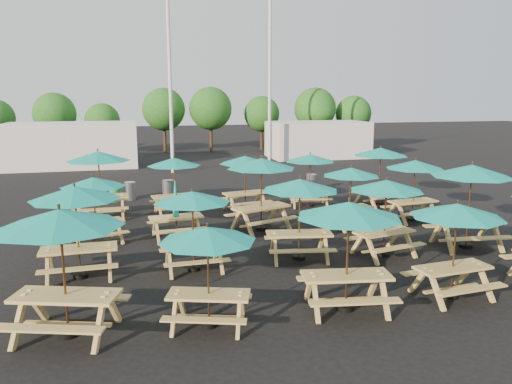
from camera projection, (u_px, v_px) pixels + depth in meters
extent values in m
plane|color=black|center=(267.00, 232.00, 16.80)|extent=(120.00, 120.00, 0.00)
cube|color=tan|center=(66.00, 296.00, 9.46)|extent=(2.12, 1.34, 0.07)
cube|color=tan|center=(49.00, 329.00, 8.81)|extent=(1.97, 0.86, 0.04)
cube|color=tan|center=(82.00, 296.00, 10.23)|extent=(1.97, 0.86, 0.04)
cylinder|color=black|center=(69.00, 333.00, 9.60)|extent=(0.40, 0.40, 0.11)
cylinder|color=brown|center=(64.00, 273.00, 9.37)|extent=(0.05, 0.05, 2.53)
cone|color=#0F9589|center=(60.00, 218.00, 9.17)|extent=(2.95, 2.95, 0.35)
cube|color=tan|center=(79.00, 249.00, 12.51)|extent=(1.89, 0.79, 0.06)
cube|color=tan|center=(78.00, 269.00, 11.92)|extent=(1.87, 0.33, 0.04)
cube|color=tan|center=(81.00, 252.00, 13.21)|extent=(1.87, 0.33, 0.04)
cylinder|color=black|center=(81.00, 276.00, 12.65)|extent=(0.37, 0.37, 0.10)
cylinder|color=brown|center=(78.00, 232.00, 12.43)|extent=(0.05, 0.05, 2.38)
cone|color=#0F9589|center=(75.00, 193.00, 12.24)|extent=(2.29, 2.29, 0.33)
cube|color=tan|center=(96.00, 222.00, 15.39)|extent=(1.78, 1.15, 0.06)
cube|color=tan|center=(102.00, 235.00, 14.94)|extent=(1.64, 0.76, 0.04)
cube|color=tan|center=(91.00, 227.00, 15.95)|extent=(1.64, 0.76, 0.04)
cylinder|color=black|center=(97.00, 242.00, 15.52)|extent=(0.33, 0.33, 0.09)
cylinder|color=brown|center=(95.00, 211.00, 15.32)|extent=(0.04, 0.04, 2.12)
cone|color=#0F9589|center=(93.00, 182.00, 15.15)|extent=(2.50, 2.50, 0.29)
cube|color=tan|center=(101.00, 197.00, 18.60)|extent=(2.00, 0.80, 0.07)
cube|color=tan|center=(100.00, 209.00, 17.97)|extent=(1.99, 0.30, 0.04)
cube|color=tan|center=(102.00, 201.00, 19.36)|extent=(1.99, 0.30, 0.04)
cylinder|color=black|center=(102.00, 216.00, 18.75)|extent=(0.40, 0.40, 0.11)
cylinder|color=brown|center=(100.00, 185.00, 18.52)|extent=(0.05, 0.05, 2.54)
cone|color=#0F9589|center=(98.00, 156.00, 18.31)|extent=(2.39, 2.39, 0.35)
cube|color=tan|center=(209.00, 295.00, 9.88)|extent=(1.74, 1.10, 0.05)
cube|color=tan|center=(204.00, 320.00, 9.35)|extent=(1.62, 0.71, 0.04)
cube|color=tan|center=(213.00, 295.00, 10.51)|extent=(1.62, 0.71, 0.04)
cylinder|color=black|center=(209.00, 324.00, 10.00)|extent=(0.32, 0.32, 0.09)
cylinder|color=brown|center=(208.00, 277.00, 9.81)|extent=(0.04, 0.04, 2.08)
cone|color=#0F9589|center=(207.00, 234.00, 9.64)|extent=(2.43, 2.43, 0.29)
cube|color=tan|center=(194.00, 245.00, 13.05)|extent=(1.70, 0.71, 0.06)
cube|color=tan|center=(198.00, 262.00, 12.52)|extent=(1.69, 0.29, 0.04)
cube|color=tan|center=(190.00, 248.00, 13.68)|extent=(1.69, 0.29, 0.04)
cylinder|color=black|center=(194.00, 268.00, 13.17)|extent=(0.34, 0.34, 0.09)
cylinder|color=brown|center=(193.00, 231.00, 12.98)|extent=(0.04, 0.04, 2.15)
cone|color=#0F9589|center=(192.00, 197.00, 12.80)|extent=(2.06, 2.06, 0.30)
cube|color=tan|center=(176.00, 217.00, 16.02)|extent=(1.75, 0.83, 0.06)
cube|color=tan|center=(180.00, 230.00, 15.50)|extent=(1.71, 0.41, 0.04)
cube|color=tan|center=(173.00, 221.00, 16.64)|extent=(1.71, 0.41, 0.04)
cylinder|color=black|center=(177.00, 236.00, 16.14)|extent=(0.34, 0.34, 0.09)
cylinder|color=brown|center=(176.00, 205.00, 15.94)|extent=(0.04, 0.04, 2.16)
cone|color=#0F9589|center=(175.00, 194.00, 15.87)|extent=(0.21, 0.21, 1.41)
cube|color=tan|center=(175.00, 196.00, 19.28)|extent=(1.81, 0.93, 0.06)
cube|color=tan|center=(179.00, 206.00, 18.75)|extent=(1.75, 0.50, 0.04)
cube|color=tan|center=(171.00, 200.00, 19.90)|extent=(1.75, 0.50, 0.04)
cylinder|color=black|center=(176.00, 213.00, 19.40)|extent=(0.35, 0.35, 0.10)
cylinder|color=brown|center=(175.00, 186.00, 19.20)|extent=(0.04, 0.04, 2.21)
cone|color=#0F9589|center=(174.00, 162.00, 19.02)|extent=(2.34, 2.34, 0.31)
cube|color=tan|center=(347.00, 275.00, 10.63)|extent=(1.97, 1.00, 0.06)
cube|color=tan|center=(355.00, 302.00, 10.01)|extent=(1.90, 0.53, 0.04)
cube|color=tan|center=(338.00, 277.00, 11.36)|extent=(1.90, 0.53, 0.04)
cylinder|color=black|center=(345.00, 307.00, 10.77)|extent=(0.38, 0.38, 0.10)
cylinder|color=brown|center=(347.00, 256.00, 10.54)|extent=(0.05, 0.05, 2.41)
cone|color=#0F9589|center=(349.00, 210.00, 10.35)|extent=(2.54, 2.54, 0.33)
cube|color=tan|center=(299.00, 234.00, 13.93)|extent=(1.90, 0.99, 0.06)
cube|color=tan|center=(303.00, 251.00, 13.34)|extent=(1.83, 0.54, 0.04)
cube|color=tan|center=(295.00, 237.00, 14.64)|extent=(1.83, 0.54, 0.04)
cylinder|color=black|center=(299.00, 257.00, 14.07)|extent=(0.36, 0.36, 0.10)
cylinder|color=brown|center=(299.00, 219.00, 13.86)|extent=(0.04, 0.04, 2.31)
cone|color=#0F9589|center=(300.00, 185.00, 13.67)|extent=(2.47, 2.47, 0.32)
cube|color=tan|center=(261.00, 207.00, 16.92)|extent=(2.10, 1.37, 0.07)
cube|color=tan|center=(273.00, 221.00, 16.39)|extent=(1.94, 0.91, 0.04)
cube|color=tan|center=(250.00, 212.00, 17.57)|extent=(1.94, 0.91, 0.04)
cylinder|color=black|center=(261.00, 229.00, 17.07)|extent=(0.39, 0.39, 0.11)
cylinder|color=brown|center=(261.00, 194.00, 16.84)|extent=(0.05, 0.05, 2.50)
cone|color=#0F9589|center=(261.00, 163.00, 16.63)|extent=(2.97, 2.97, 0.35)
cube|color=tan|center=(245.00, 193.00, 19.85)|extent=(1.83, 1.00, 0.06)
cube|color=tan|center=(252.00, 203.00, 19.34)|extent=(1.75, 0.58, 0.04)
cube|color=tan|center=(239.00, 197.00, 20.47)|extent=(1.75, 0.58, 0.04)
cylinder|color=black|center=(245.00, 209.00, 19.98)|extent=(0.35, 0.35, 0.10)
cylinder|color=brown|center=(245.00, 183.00, 19.78)|extent=(0.04, 0.04, 2.21)
cone|color=#0F9589|center=(245.00, 160.00, 19.60)|extent=(2.42, 2.42, 0.31)
cube|color=tan|center=(453.00, 267.00, 11.30)|extent=(1.80, 0.85, 0.06)
cube|color=tan|center=(473.00, 289.00, 10.76)|extent=(1.75, 0.42, 0.04)
cube|color=tan|center=(433.00, 270.00, 11.94)|extent=(1.75, 0.42, 0.04)
cylinder|color=black|center=(451.00, 295.00, 11.42)|extent=(0.35, 0.35, 0.10)
cylinder|color=brown|center=(454.00, 251.00, 11.22)|extent=(0.04, 0.04, 2.22)
cone|color=#0F9589|center=(457.00, 210.00, 11.04)|extent=(2.26, 2.26, 0.31)
cube|color=tan|center=(384.00, 232.00, 14.21)|extent=(1.86, 1.04, 0.06)
cube|color=tan|center=(399.00, 247.00, 13.70)|extent=(1.77, 0.61, 0.04)
cube|color=tan|center=(369.00, 236.00, 14.83)|extent=(1.77, 0.61, 0.04)
cylinder|color=black|center=(383.00, 254.00, 14.34)|extent=(0.35, 0.35, 0.10)
cylinder|color=brown|center=(385.00, 218.00, 14.14)|extent=(0.04, 0.04, 2.24)
cone|color=#0F9589|center=(387.00, 185.00, 13.96)|extent=(2.48, 2.48, 0.31)
cube|color=tan|center=(350.00, 208.00, 17.35)|extent=(1.77, 1.08, 0.06)
cube|color=tan|center=(361.00, 219.00, 16.88)|extent=(1.66, 0.68, 0.04)
cube|color=tan|center=(338.00, 212.00, 17.92)|extent=(1.66, 0.68, 0.04)
cylinder|color=black|center=(349.00, 226.00, 17.47)|extent=(0.33, 0.33, 0.09)
cylinder|color=brown|center=(350.00, 197.00, 17.28)|extent=(0.04, 0.04, 2.12)
cone|color=#0F9589|center=(351.00, 172.00, 17.10)|extent=(2.44, 2.44, 0.30)
cube|color=tan|center=(309.00, 189.00, 20.63)|extent=(1.82, 1.03, 0.06)
cube|color=tan|center=(311.00, 199.00, 20.06)|extent=(1.72, 0.61, 0.04)
cube|color=tan|center=(308.00, 193.00, 21.30)|extent=(1.72, 0.61, 0.04)
cylinder|color=black|center=(309.00, 205.00, 20.75)|extent=(0.34, 0.34, 0.10)
cylinder|color=brown|center=(310.00, 180.00, 20.55)|extent=(0.04, 0.04, 2.19)
cone|color=#0F9589|center=(310.00, 158.00, 20.37)|extent=(2.44, 2.44, 0.30)
cube|color=tan|center=(468.00, 221.00, 14.99)|extent=(2.08, 1.00, 0.07)
cube|color=tan|center=(481.00, 238.00, 14.34)|extent=(2.02, 0.50, 0.04)
cube|color=tan|center=(454.00, 225.00, 15.77)|extent=(2.02, 0.50, 0.04)
cylinder|color=black|center=(466.00, 246.00, 15.14)|extent=(0.40, 0.40, 0.11)
cylinder|color=brown|center=(469.00, 206.00, 14.90)|extent=(0.05, 0.05, 2.56)
cone|color=#0F9589|center=(472.00, 171.00, 14.69)|extent=(2.63, 2.63, 0.36)
cube|color=tan|center=(413.00, 201.00, 18.23)|extent=(1.84, 0.89, 0.06)
cube|color=tan|center=(424.00, 213.00, 17.69)|extent=(1.79, 0.45, 0.04)
cube|color=tan|center=(402.00, 205.00, 18.88)|extent=(1.79, 0.45, 0.04)
cylinder|color=black|center=(412.00, 219.00, 18.36)|extent=(0.35, 0.35, 0.10)
cylinder|color=brown|center=(414.00, 190.00, 18.15)|extent=(0.04, 0.04, 2.26)
cone|color=#0F9589|center=(415.00, 164.00, 17.97)|extent=(2.33, 2.33, 0.31)
cube|color=tan|center=(379.00, 186.00, 20.90)|extent=(2.03, 1.24, 0.06)
cube|color=tan|center=(391.00, 196.00, 20.37)|extent=(1.90, 0.78, 0.04)
cube|color=tan|center=(367.00, 191.00, 21.55)|extent=(1.90, 0.78, 0.04)
cylinder|color=black|center=(378.00, 203.00, 21.04)|extent=(0.38, 0.38, 0.11)
cylinder|color=brown|center=(380.00, 176.00, 20.82)|extent=(0.05, 0.05, 2.42)
cone|color=#0F9589|center=(381.00, 152.00, 20.62)|extent=(2.79, 2.79, 0.34)
cylinder|color=green|center=(115.00, 192.00, 21.62)|extent=(0.49, 0.49, 0.79)
cylinder|color=gray|center=(130.00, 191.00, 21.92)|extent=(0.49, 0.49, 0.79)
cylinder|color=gray|center=(168.00, 189.00, 22.42)|extent=(0.49, 0.49, 0.79)
cylinder|color=gray|center=(312.00, 182.00, 24.05)|extent=(0.49, 0.49, 0.79)
cylinder|color=silver|center=(170.00, 69.00, 28.51)|extent=(0.20, 0.20, 12.00)
cylinder|color=silver|center=(270.00, 72.00, 31.95)|extent=(0.20, 0.20, 12.00)
cube|color=silver|center=(72.00, 145.00, 31.80)|extent=(8.00, 4.00, 2.80)
cube|color=silver|center=(317.00, 139.00, 36.77)|extent=(7.00, 4.00, 2.60)
cylinder|color=#382314|center=(57.00, 142.00, 37.07)|extent=(0.24, 0.24, 2.14)
sphere|color=#1E5919|center=(55.00, 114.00, 36.67)|extent=(3.11, 3.11, 3.11)
cylinder|color=#382314|center=(104.00, 144.00, 37.66)|extent=(0.24, 0.24, 1.78)
sphere|color=#1E5919|center=(102.00, 121.00, 37.32)|extent=(2.59, 2.59, 2.59)
cylinder|color=#382314|center=(165.00, 138.00, 39.71)|extent=(0.24, 0.24, 2.31)
sphere|color=#1E5919|center=(164.00, 109.00, 39.28)|extent=(3.36, 3.36, 3.36)
cylinder|color=#382314|center=(211.00, 137.00, 40.13)|extent=(0.24, 0.24, 2.35)
sphere|color=#1E5919|center=(211.00, 108.00, 39.69)|extent=(3.41, 3.41, 3.41)
cylinder|color=#382314|center=(262.00, 138.00, 41.58)|extent=(0.24, 0.24, 2.02)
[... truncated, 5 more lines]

